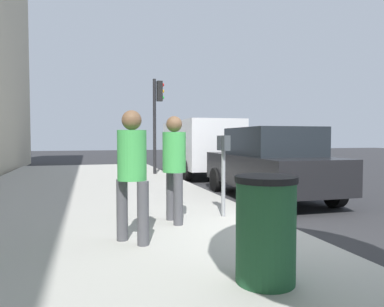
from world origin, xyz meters
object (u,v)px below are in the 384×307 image
pedestrian_at_meter (174,161)px  traffic_signal (157,110)px  parking_meter (223,158)px  parked_van_far (199,144)px  parked_sedan_near (269,163)px  trash_bin (266,229)px  pedestrian_bystander (132,166)px

pedestrian_at_meter → traffic_signal: bearing=76.1°
parking_meter → traffic_signal: (7.58, -0.30, 1.41)m
parking_meter → parked_van_far: 8.15m
parked_van_far → pedestrian_at_meter: bearing=159.6°
parking_meter → pedestrian_at_meter: bearing=101.7°
parking_meter → traffic_signal: traffic_signal is taller
parked_sedan_near → trash_bin: 5.60m
parking_meter → traffic_signal: bearing=-2.3°
pedestrian_bystander → parked_sedan_near: size_ratio=0.39×
parked_van_far → pedestrian_bystander: bearing=157.1°
pedestrian_at_meter → parked_van_far: size_ratio=0.33×
traffic_signal → pedestrian_at_meter: bearing=171.0°
pedestrian_at_meter → parking_meter: bearing=6.8°
pedestrian_bystander → traffic_signal: 9.04m
pedestrian_at_meter → traffic_signal: size_ratio=0.48×
parking_meter → pedestrian_bystander: pedestrian_bystander is taller
parking_meter → pedestrian_at_meter: (-0.19, 0.93, -0.01)m
parked_van_far → traffic_signal: bearing=99.6°
pedestrian_at_meter → trash_bin: pedestrian_at_meter is taller
pedestrian_at_meter → parked_sedan_near: bearing=32.9°
parking_meter → pedestrian_bystander: (-1.12, 1.71, -0.01)m
pedestrian_bystander → traffic_signal: (8.70, -2.02, 1.42)m
parking_meter → traffic_signal: size_ratio=0.39×
pedestrian_at_meter → parked_van_far: (8.07, -3.01, 0.10)m
parked_van_far → traffic_signal: (-0.30, 1.78, 1.32)m
pedestrian_at_meter → pedestrian_bystander: pedestrian_bystander is taller
traffic_signal → parked_sedan_near: bearing=-161.9°
pedestrian_bystander → trash_bin: (-1.62, -1.05, -0.50)m
parked_sedan_near → parked_van_far: bearing=-0.0°
traffic_signal → parked_van_far: bearing=-80.4°
parking_meter → parked_sedan_near: bearing=-44.2°
pedestrian_at_meter → pedestrian_bystander: bearing=-135.4°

